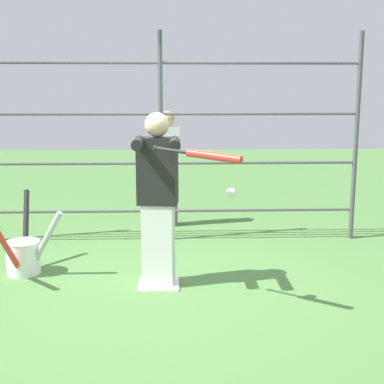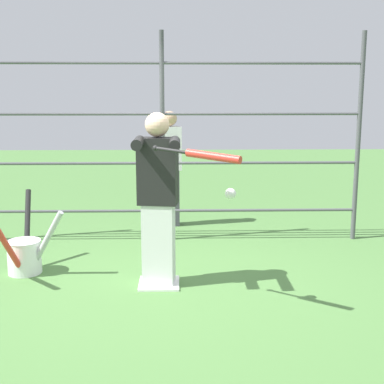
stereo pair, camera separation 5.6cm
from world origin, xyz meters
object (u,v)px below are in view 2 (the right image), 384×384
at_px(batter, 158,194).
at_px(baseball_bat_swinging, 205,155).
at_px(softball_in_flight, 230,194).
at_px(bystander_behind_fence, 170,167).
at_px(bat_bucket, 25,254).

relative_size(batter, baseball_bat_swinging, 2.34).
height_order(softball_in_flight, bystander_behind_fence, bystander_behind_fence).
bearing_deg(bystander_behind_fence, bat_bucket, 53.00).
xyz_separation_m(softball_in_flight, bat_bucket, (2.07, -0.94, -0.82)).
bearing_deg(softball_in_flight, baseball_bat_swinging, 36.69).
bearing_deg(softball_in_flight, batter, -40.52).
bearing_deg(bat_bucket, batter, 164.78).
xyz_separation_m(bat_bucket, bystander_behind_fence, (-1.50, -1.99, 0.63)).
height_order(batter, baseball_bat_swinging, batter).
bearing_deg(bystander_behind_fence, softball_in_flight, 100.97).
relative_size(softball_in_flight, bat_bucket, 0.08).
height_order(baseball_bat_swinging, bat_bucket, baseball_bat_swinging).
relative_size(softball_in_flight, bystander_behind_fence, 0.06).
distance_m(batter, softball_in_flight, 0.86).
xyz_separation_m(batter, baseball_bat_swinging, (-0.42, 0.72, 0.47)).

